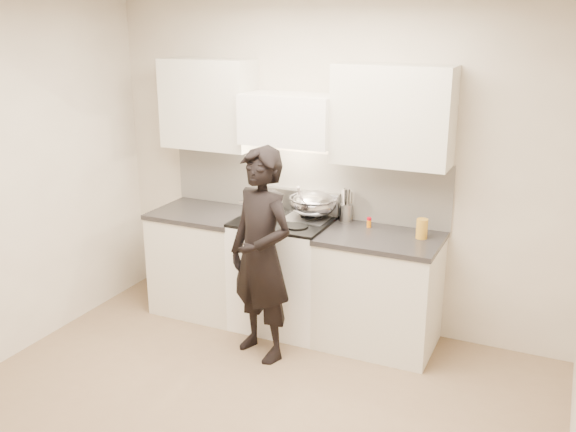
{
  "coord_description": "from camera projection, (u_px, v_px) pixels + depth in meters",
  "views": [
    {
      "loc": [
        1.82,
        -3.12,
        2.53
      ],
      "look_at": [
        -0.09,
        1.05,
        1.11
      ],
      "focal_mm": 40.0,
      "sensor_mm": 36.0,
      "label": 1
    }
  ],
  "objects": [
    {
      "name": "room_shell",
      "position": [
        248.0,
        171.0,
        4.06
      ],
      "size": [
        4.04,
        3.54,
        2.7
      ],
      "color": "beige",
      "rests_on": "ground"
    },
    {
      "name": "utensil_crock",
      "position": [
        346.0,
        211.0,
        5.27
      ],
      "size": [
        0.1,
        0.1,
        0.27
      ],
      "color": "#ACACAC",
      "rests_on": "counter_right"
    },
    {
      "name": "stove",
      "position": [
        284.0,
        272.0,
        5.4
      ],
      "size": [
        0.76,
        0.65,
        0.96
      ],
      "color": "white",
      "rests_on": "ground"
    },
    {
      "name": "person",
      "position": [
        261.0,
        255.0,
        4.81
      ],
      "size": [
        0.7,
        0.59,
        1.65
      ],
      "primitive_type": "imported",
      "rotation": [
        0.0,
        0.0,
        -0.37
      ],
      "color": "black",
      "rests_on": "ground"
    },
    {
      "name": "counter_right",
      "position": [
        379.0,
        291.0,
        5.08
      ],
      "size": [
        0.92,
        0.67,
        0.92
      ],
      "color": "beige",
      "rests_on": "ground"
    },
    {
      "name": "stock_pot",
      "position": [
        261.0,
        210.0,
        5.18
      ],
      "size": [
        0.35,
        0.32,
        0.17
      ],
      "color": "#B0AFB9",
      "rests_on": "stove"
    },
    {
      "name": "counter_left",
      "position": [
        205.0,
        260.0,
        5.72
      ],
      "size": [
        0.82,
        0.67,
        0.92
      ],
      "color": "beige",
      "rests_on": "ground"
    },
    {
      "name": "oil_glass",
      "position": [
        422.0,
        229.0,
        4.86
      ],
      "size": [
        0.09,
        0.09,
        0.15
      ],
      "color": "#B88224",
      "rests_on": "counter_right"
    },
    {
      "name": "ground_plane",
      "position": [
        234.0,
        423.0,
        4.19
      ],
      "size": [
        4.0,
        4.0,
        0.0
      ],
      "primitive_type": "plane",
      "color": "#7F664B"
    },
    {
      "name": "spice_jar",
      "position": [
        369.0,
        222.0,
        5.13
      ],
      "size": [
        0.04,
        0.04,
        0.08
      ],
      "color": "orange",
      "rests_on": "counter_right"
    },
    {
      "name": "wok",
      "position": [
        313.0,
        203.0,
        5.27
      ],
      "size": [
        0.4,
        0.49,
        0.32
      ],
      "color": "#B0AFB9",
      "rests_on": "stove"
    }
  ]
}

